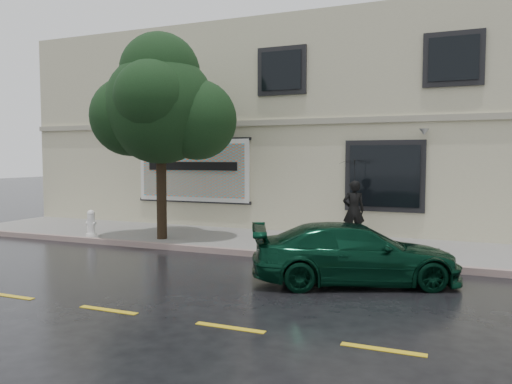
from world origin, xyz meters
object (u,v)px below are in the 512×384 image
at_px(pedestrian, 354,211).
at_px(street_tree, 160,109).
at_px(car, 355,253).
at_px(fire_hydrant, 91,223).

xyz_separation_m(pedestrian, street_tree, (-5.18, -1.80, 2.87)).
xyz_separation_m(car, street_tree, (-6.05, 2.38, 3.28)).
bearing_deg(car, pedestrian, -11.20).
distance_m(car, fire_hydrant, 8.50).
bearing_deg(car, street_tree, 45.56).
bearing_deg(pedestrian, fire_hydrant, -5.63).
relative_size(car, pedestrian, 2.40).
height_order(car, fire_hydrant, car).
bearing_deg(fire_hydrant, street_tree, -1.91).
bearing_deg(pedestrian, street_tree, -3.03).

